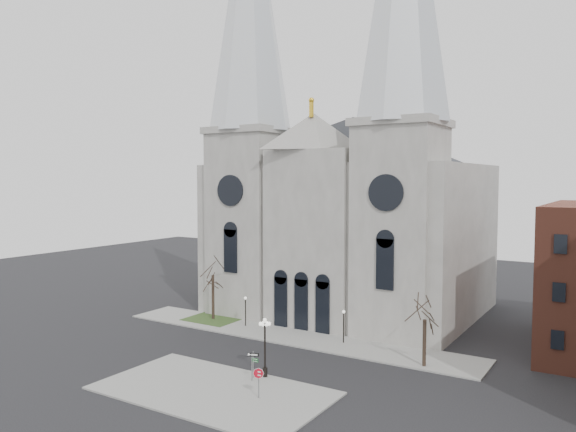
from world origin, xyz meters
The scene contains 13 objects.
ground centered at (0.00, 0.00, 0.00)m, with size 160.00×160.00×0.00m, color black.
sidewalk_near centered at (3.00, -5.00, 0.07)m, with size 18.00×10.00×0.14m, color gray.
sidewalk_far centered at (0.00, 11.00, 0.07)m, with size 40.00×6.00×0.14m, color gray.
grass_patch centered at (-11.00, 12.00, 0.09)m, with size 6.00×5.00×0.18m, color #2F4F22.
cathedral centered at (0.00, 22.86, 18.48)m, with size 33.00×26.66×54.00m.
tree_left centered at (-11.00, 12.00, 5.58)m, with size 3.20×3.20×7.50m.
tree_right centered at (15.00, 9.00, 4.47)m, with size 3.20×3.20×6.00m.
ped_lamp_left centered at (-6.00, 11.50, 2.33)m, with size 0.32×0.32×3.26m.
ped_lamp_right centered at (6.00, 11.50, 2.33)m, with size 0.32×0.32×3.26m.
stop_sign centered at (6.91, -4.45, 1.78)m, with size 0.82×0.11×2.27m.
globe_lamp centered at (4.78, -0.50, 3.20)m, with size 1.22×1.22×4.87m.
one_way_sign centered at (4.11, -1.21, 1.61)m, with size 0.88×0.43×2.17m.
street_name_sign centered at (4.50, -1.81, 1.31)m, with size 0.62×0.13×1.94m.
Camera 1 is at (30.21, -37.69, 16.34)m, focal length 35.00 mm.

